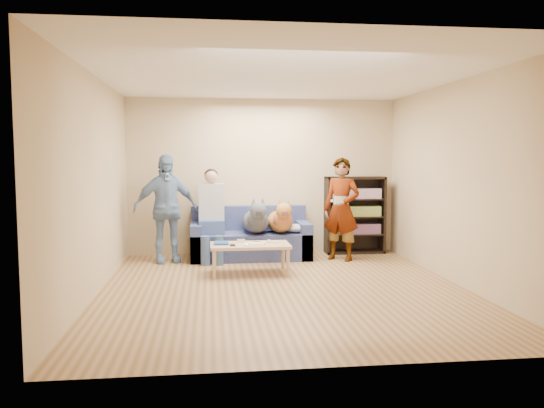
{
  "coord_description": "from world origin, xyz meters",
  "views": [
    {
      "loc": [
        -0.9,
        -6.39,
        1.62
      ],
      "look_at": [
        0.0,
        1.2,
        0.95
      ],
      "focal_mm": 35.0,
      "sensor_mm": 36.0,
      "label": 1
    }
  ],
  "objects": [
    {
      "name": "dog_tan",
      "position": [
        0.22,
        1.91,
        0.63
      ],
      "size": [
        0.4,
        1.16,
        0.58
      ],
      "color": "#B96E38",
      "rests_on": "sofa"
    },
    {
      "name": "wall_left",
      "position": [
        -2.25,
        0.0,
        1.3
      ],
      "size": [
        0.0,
        5.0,
        5.0
      ],
      "primitive_type": "plane",
      "rotation": [
        1.57,
        0.0,
        1.57
      ],
      "color": "tan",
      "rests_on": "ground"
    },
    {
      "name": "held_controller",
      "position": [
        0.97,
        1.52,
        0.96
      ],
      "size": [
        0.07,
        0.12,
        0.03
      ],
      "primitive_type": "cube",
      "rotation": [
        0.0,
        0.0,
        -0.29
      ],
      "color": "white",
      "rests_on": "person_standing_right"
    },
    {
      "name": "dog_gray",
      "position": [
        -0.17,
        1.88,
        0.64
      ],
      "size": [
        0.41,
        1.25,
        0.6
      ],
      "color": "#474951",
      "rests_on": "sofa"
    },
    {
      "name": "wall_back",
      "position": [
        0.0,
        2.5,
        1.3
      ],
      "size": [
        4.5,
        0.0,
        4.5
      ],
      "primitive_type": "plane",
      "rotation": [
        1.57,
        0.0,
        0.0
      ],
      "color": "tan",
      "rests_on": "ground"
    },
    {
      "name": "headphone_cup_a",
      "position": [
        -0.14,
        0.88,
        0.43
      ],
      "size": [
        0.07,
        0.07,
        0.02
      ],
      "primitive_type": "cylinder",
      "color": "silver",
      "rests_on": "coffee_table"
    },
    {
      "name": "ground",
      "position": [
        0.0,
        0.0,
        0.0
      ],
      "size": [
        5.0,
        5.0,
        0.0
      ],
      "primitive_type": "plane",
      "color": "brown",
      "rests_on": "ground"
    },
    {
      "name": "ceiling",
      "position": [
        0.0,
        0.0,
        2.6
      ],
      "size": [
        5.0,
        5.0,
        0.0
      ],
      "primitive_type": "plane",
      "rotation": [
        3.14,
        0.0,
        0.0
      ],
      "color": "white",
      "rests_on": "ground"
    },
    {
      "name": "notebook_blue",
      "position": [
        -0.74,
        0.95,
        0.43
      ],
      "size": [
        0.2,
        0.26,
        0.03
      ],
      "primitive_type": "cube",
      "color": "navy",
      "rests_on": "coffee_table"
    },
    {
      "name": "pen_black",
      "position": [
        -0.22,
        1.08,
        0.42
      ],
      "size": [
        0.13,
        0.08,
        0.01
      ],
      "primitive_type": "cylinder",
      "rotation": [
        0.0,
        1.57,
        -0.52
      ],
      "color": "black",
      "rests_on": "coffee_table"
    },
    {
      "name": "blanket",
      "position": [
        0.46,
        1.93,
        0.49
      ],
      "size": [
        0.38,
        0.32,
        0.13
      ],
      "primitive_type": "ellipsoid",
      "color": "#A5A4A9",
      "rests_on": "sofa"
    },
    {
      "name": "papers",
      "position": [
        -0.29,
        0.8,
        0.43
      ],
      "size": [
        0.26,
        0.2,
        0.02
      ],
      "primitive_type": "cube",
      "color": "white",
      "rests_on": "coffee_table"
    },
    {
      "name": "wall_right",
      "position": [
        2.25,
        0.0,
        1.3
      ],
      "size": [
        0.0,
        5.0,
        5.0
      ],
      "primitive_type": "plane",
      "rotation": [
        1.57,
        0.0,
        -1.57
      ],
      "color": "tan",
      "rests_on": "ground"
    },
    {
      "name": "sofa",
      "position": [
        -0.25,
        2.1,
        0.28
      ],
      "size": [
        1.9,
        0.85,
        0.82
      ],
      "color": "#515B93",
      "rests_on": "ground"
    },
    {
      "name": "person_standing_right",
      "position": [
        1.17,
        1.72,
        0.81
      ],
      "size": [
        0.71,
        0.66,
        1.62
      ],
      "primitive_type": "imported",
      "rotation": [
        0.0,
        0.0,
        -0.64
      ],
      "color": "gray",
      "rests_on": "ground"
    },
    {
      "name": "magazine",
      "position": [
        -0.26,
        0.82,
        0.44
      ],
      "size": [
        0.22,
        0.17,
        0.01
      ],
      "primitive_type": "cube",
      "color": "beige",
      "rests_on": "coffee_table"
    },
    {
      "name": "bookshelf",
      "position": [
        1.55,
        2.33,
        0.68
      ],
      "size": [
        1.0,
        0.34,
        1.3
      ],
      "color": "black",
      "rests_on": "ground"
    },
    {
      "name": "coffee_table",
      "position": [
        -0.34,
        0.9,
        0.37
      ],
      "size": [
        1.1,
        0.6,
        0.42
      ],
      "color": "tan",
      "rests_on": "ground"
    },
    {
      "name": "person_seated",
      "position": [
        -0.87,
        1.97,
        0.77
      ],
      "size": [
        0.4,
        0.73,
        1.47
      ],
      "color": "#414D8F",
      "rests_on": "sofa"
    },
    {
      "name": "wall_front",
      "position": [
        0.0,
        -2.5,
        1.3
      ],
      "size": [
        4.5,
        0.0,
        4.5
      ],
      "primitive_type": "plane",
      "rotation": [
        -1.57,
        0.0,
        0.0
      ],
      "color": "tan",
      "rests_on": "ground"
    },
    {
      "name": "pen_orange",
      "position": [
        -0.36,
        0.74,
        0.42
      ],
      "size": [
        0.13,
        0.06,
        0.01
      ],
      "primitive_type": "cylinder",
      "rotation": [
        0.0,
        1.57,
        0.35
      ],
      "color": "#BF691B",
      "rests_on": "coffee_table"
    },
    {
      "name": "headphone_cup_b",
      "position": [
        -0.14,
        0.96,
        0.43
      ],
      "size": [
        0.07,
        0.07,
        0.02
      ],
      "primitive_type": "cylinder",
      "color": "white",
      "rests_on": "coffee_table"
    },
    {
      "name": "person_standing_left",
      "position": [
        -1.58,
        1.89,
        0.84
      ],
      "size": [
        1.05,
        0.64,
        1.67
      ],
      "primitive_type": "imported",
      "rotation": [
        0.0,
        0.0,
        0.25
      ],
      "color": "#7D9DC8",
      "rests_on": "ground"
    },
    {
      "name": "wallet",
      "position": [
        -0.59,
        0.78,
        0.43
      ],
      "size": [
        0.07,
        0.12,
        0.02
      ],
      "primitive_type": "cube",
      "color": "black",
      "rests_on": "coffee_table"
    },
    {
      "name": "controller_b",
      "position": [
        0.02,
        0.92,
        0.43
      ],
      "size": [
        0.09,
        0.06,
        0.03
      ],
      "primitive_type": "cube",
      "color": "white",
      "rests_on": "coffee_table"
    },
    {
      "name": "controller_a",
      "position": [
        -0.06,
        1.0,
        0.43
      ],
      "size": [
        0.04,
        0.13,
        0.03
      ],
      "primitive_type": "cube",
      "color": "silver",
      "rests_on": "coffee_table"
    },
    {
      "name": "camera_silver",
      "position": [
        -0.46,
        1.02,
        0.45
      ],
      "size": [
        0.11,
        0.06,
        0.05
      ],
      "primitive_type": "cube",
      "color": "silver",
      "rests_on": "coffee_table"
    }
  ]
}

